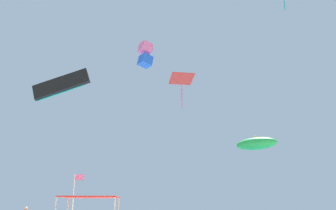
# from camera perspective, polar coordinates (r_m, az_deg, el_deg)

# --- Properties ---
(canopy_tent) EXTENTS (2.97, 3.01, 2.22)m
(canopy_tent) POSITION_cam_1_polar(r_m,az_deg,el_deg) (20.20, -12.41, -14.49)
(canopy_tent) COLOR #B2B2B7
(canopy_tent) RESTS_ON ground
(banner_flag) EXTENTS (0.61, 0.06, 3.63)m
(banner_flag) POSITION_cam_1_polar(r_m,az_deg,el_deg) (23.19, -14.82, -14.28)
(banner_flag) COLOR silver
(banner_flag) RESTS_ON ground
(kite_inflatable_green) EXTENTS (4.81, 4.16, 1.84)m
(kite_inflatable_green) POSITION_cam_1_polar(r_m,az_deg,el_deg) (41.93, 14.01, -6.03)
(kite_inflatable_green) COLOR green
(kite_parafoil_black) EXTENTS (5.90, 1.24, 3.60)m
(kite_parafoil_black) POSITION_cam_1_polar(r_m,az_deg,el_deg) (37.23, -16.81, 3.15)
(kite_parafoil_black) COLOR black
(kite_box_pink) EXTENTS (1.99, 1.91, 3.04)m
(kite_box_pink) POSITION_cam_1_polar(r_m,az_deg,el_deg) (42.55, -3.66, 8.10)
(kite_box_pink) COLOR pink
(kite_diamond_red) EXTENTS (3.31, 3.28, 4.40)m
(kite_diamond_red) POSITION_cam_1_polar(r_m,az_deg,el_deg) (47.09, 2.21, 3.99)
(kite_diamond_red) COLOR red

